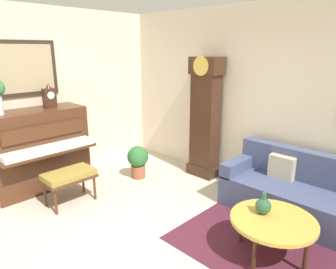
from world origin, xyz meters
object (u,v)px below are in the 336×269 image
object	(u,v)px
couch	(299,194)
mantel_clock	(49,97)
grandfather_clock	(205,121)
piano_bench	(69,176)
coffee_table	(273,222)
potted_plant	(138,160)
piano	(39,149)
green_jug	(263,206)

from	to	relation	value
couch	mantel_clock	size ratio (longest dim) A/B	5.00
grandfather_clock	piano_bench	bearing A→B (deg)	-108.57
couch	grandfather_clock	bearing A→B (deg)	172.54
coffee_table	potted_plant	distance (m)	2.62
coffee_table	potted_plant	size ratio (longest dim) A/B	1.57
piano_bench	piano	bearing A→B (deg)	-176.17
coffee_table	mantel_clock	world-z (taller)	mantel_clock
piano	grandfather_clock	distance (m)	2.71
piano	coffee_table	bearing A→B (deg)	15.73
piano_bench	coffee_table	bearing A→B (deg)	19.22
piano	piano_bench	xyz separation A→B (m)	(0.81, 0.05, -0.23)
mantel_clock	green_jug	bearing A→B (deg)	12.57
coffee_table	piano_bench	bearing A→B (deg)	-160.78
piano_bench	green_jug	bearing A→B (deg)	20.72
couch	potted_plant	world-z (taller)	couch
couch	mantel_clock	distance (m)	3.86
green_jug	potted_plant	world-z (taller)	green_jug
green_jug	coffee_table	bearing A→B (deg)	-10.93
piano	coffee_table	distance (m)	3.55
coffee_table	green_jug	distance (m)	0.18
potted_plant	piano	bearing A→B (deg)	-121.71
piano	coffee_table	world-z (taller)	piano
mantel_clock	couch	bearing A→B (deg)	27.76
potted_plant	green_jug	bearing A→B (deg)	-7.64
mantel_clock	potted_plant	size ratio (longest dim) A/B	0.68
mantel_clock	potted_plant	bearing A→B (deg)	52.60
grandfather_clock	coffee_table	size ratio (longest dim) A/B	2.31
piano	grandfather_clock	xyz separation A→B (m)	(1.53, 2.21, 0.33)
green_jug	piano_bench	bearing A→B (deg)	-159.28
grandfather_clock	green_jug	xyz separation A→B (m)	(1.74, -1.22, -0.43)
piano	piano_bench	distance (m)	0.84
grandfather_clock	couch	distance (m)	1.87
piano	potted_plant	bearing A→B (deg)	58.29
piano	green_jug	world-z (taller)	piano
piano	couch	xyz separation A→B (m)	(3.27, 1.98, -0.32)
mantel_clock	piano	bearing A→B (deg)	-90.65
couch	coffee_table	xyz separation A→B (m)	(0.13, -1.02, 0.10)
couch	green_jug	distance (m)	1.02
piano	grandfather_clock	world-z (taller)	grandfather_clock
couch	potted_plant	size ratio (longest dim) A/B	3.39
coffee_table	piano	bearing A→B (deg)	-164.27
piano_bench	mantel_clock	bearing A→B (deg)	165.96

